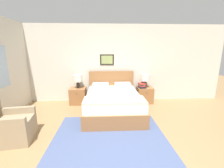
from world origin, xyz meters
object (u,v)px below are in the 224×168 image
at_px(armchair, 9,127).
at_px(bed, 113,102).
at_px(table_lamp_near_window, 78,79).
at_px(table_lamp_by_door, 146,78).
at_px(nightstand_by_door, 144,95).
at_px(nightstand_near_window, 78,96).

bearing_deg(armchair, bed, 113.21).
xyz_separation_m(bed, table_lamp_near_window, (-1.12, 0.80, 0.54)).
xyz_separation_m(armchair, table_lamp_by_door, (3.27, 2.10, 0.55)).
bearing_deg(table_lamp_by_door, table_lamp_near_window, 180.00).
bearing_deg(nightstand_by_door, nightstand_near_window, 180.00).
relative_size(nightstand_near_window, table_lamp_near_window, 1.17).
xyz_separation_m(bed, armchair, (-2.12, -1.30, -0.00)).
bearing_deg(nightstand_near_window, table_lamp_near_window, 60.97).
height_order(nightstand_near_window, table_lamp_near_window, table_lamp_near_window).
relative_size(armchair, table_lamp_near_window, 1.96).
relative_size(nightstand_near_window, nightstand_by_door, 1.00).
bearing_deg(table_lamp_by_door, nightstand_by_door, -128.61).
bearing_deg(nightstand_by_door, bed, -145.22).
xyz_separation_m(nightstand_near_window, nightstand_by_door, (2.26, 0.00, 0.00)).
bearing_deg(bed, table_lamp_near_window, 144.34).
bearing_deg(bed, nightstand_near_window, 145.22).
bearing_deg(bed, nightstand_by_door, 34.78).
bearing_deg(nightstand_by_door, table_lamp_near_window, 179.53).
distance_m(bed, nightstand_by_door, 1.37).
xyz_separation_m(armchair, nightstand_near_window, (1.00, 2.09, -0.04)).
distance_m(bed, table_lamp_near_window, 1.48).
distance_m(armchair, nightstand_by_door, 3.86).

